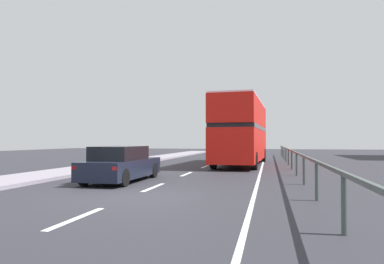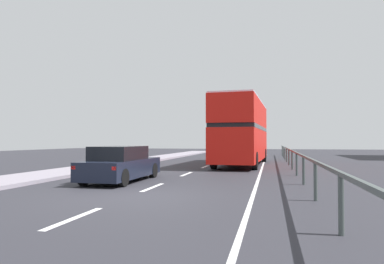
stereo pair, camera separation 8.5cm
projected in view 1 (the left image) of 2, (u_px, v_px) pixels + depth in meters
The scene contains 5 objects.
ground_plane at pixel (133, 197), 10.23m from camera, with size 75.87×120.00×0.10m, color #2B2B32.
lane_paint_markings at pixel (235, 172), 17.75m from camera, with size 3.63×46.00×0.01m.
bridge_side_railing at pixel (294, 155), 17.92m from camera, with size 0.10×42.00×1.09m.
double_decker_bus_red at pixel (242, 131), 23.34m from camera, with size 3.04×10.84×4.28m.
hatchback_car_near at pixel (122, 164), 13.86m from camera, with size 1.77×4.56×1.40m.
Camera 1 is at (3.93, -9.66, 1.62)m, focal length 32.51 mm.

